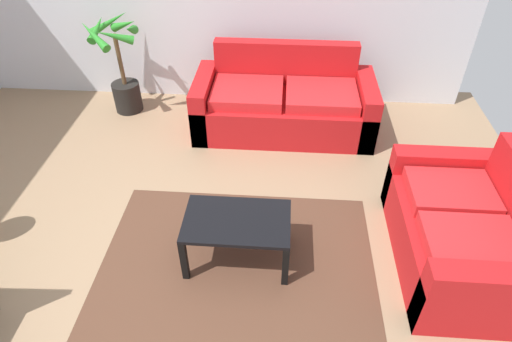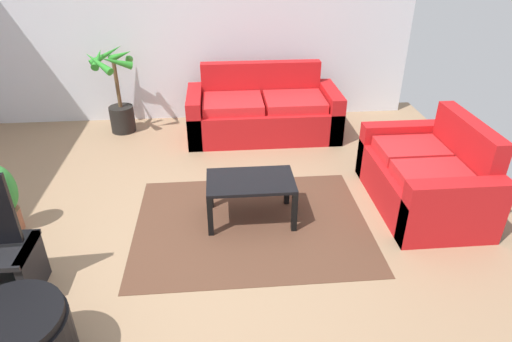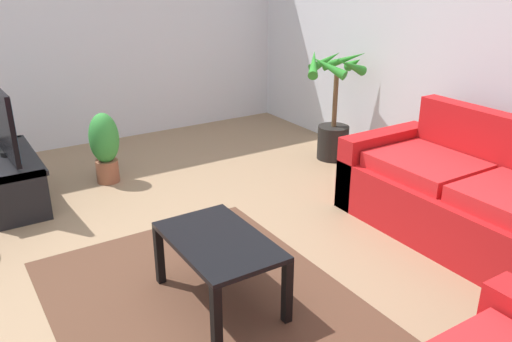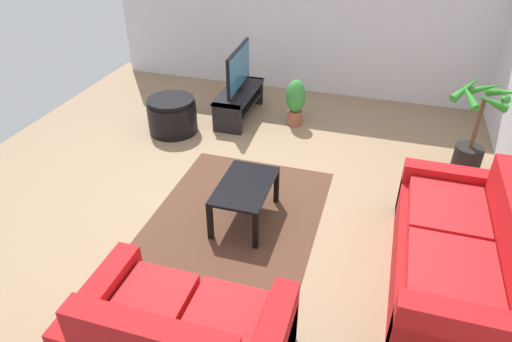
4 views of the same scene
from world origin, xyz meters
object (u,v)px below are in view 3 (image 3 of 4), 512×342
couch_main (474,202)px  tv_stand (10,172)px  potted_palm (334,112)px  tv (0,119)px  potted_plant_small (105,145)px  coffee_table (219,249)px

couch_main → tv_stand: bearing=-132.5°
tv_stand → potted_palm: bearing=78.2°
tv → potted_palm: potted_palm is taller
couch_main → potted_plant_small: couch_main is taller
tv_stand → coffee_table: coffee_table is taller
tv_stand → couch_main: bearing=47.5°
tv_stand → tv: tv is taller
couch_main → tv_stand: 3.79m
potted_plant_small → potted_palm: bearing=74.1°
couch_main → tv_stand: size_ratio=1.80×
coffee_table → potted_plant_small: bearing=179.7°
tv_stand → potted_palm: (0.64, 3.06, 0.23)m
couch_main → tv: tv is taller
tv → potted_plant_small: 0.91m
coffee_table → couch_main: bearing=80.9°
couch_main → coffee_table: bearing=-99.1°
tv → coffee_table: size_ratio=1.24×
tv_stand → tv: size_ratio=1.09×
couch_main → potted_plant_small: (-2.56, -1.96, 0.07)m
potted_palm → potted_plant_small: size_ratio=1.69×
couch_main → coffee_table: 2.00m
tv → coffee_table: bearing=20.0°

